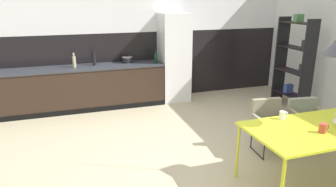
% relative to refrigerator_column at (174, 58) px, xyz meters
% --- Properties ---
extents(ground_plane, '(9.17, 9.17, 0.00)m').
position_rel_refrigerator_column_xyz_m(ground_plane, '(-0.68, -3.03, -0.95)').
color(ground_plane, tan).
extents(back_wall_splashback_dark, '(7.05, 0.12, 1.49)m').
position_rel_refrigerator_column_xyz_m(back_wall_splashback_dark, '(-0.68, 0.36, -0.21)').
color(back_wall_splashback_dark, black).
rests_on(back_wall_splashback_dark, ground).
extents(kitchen_counter, '(3.76, 0.63, 0.88)m').
position_rel_refrigerator_column_xyz_m(kitchen_counter, '(-2.19, -0.00, -0.51)').
color(kitchen_counter, '#2E2017').
rests_on(kitchen_counter, ground).
extents(refrigerator_column, '(0.60, 0.60, 1.90)m').
position_rel_refrigerator_column_xyz_m(refrigerator_column, '(0.00, 0.00, 0.00)').
color(refrigerator_column, silver).
rests_on(refrigerator_column, ground).
extents(dining_table, '(1.97, 0.94, 0.75)m').
position_rel_refrigerator_column_xyz_m(dining_table, '(0.66, -3.69, -0.24)').
color(dining_table, yellow).
rests_on(dining_table, ground).
extents(armchair_near_window, '(0.54, 0.53, 0.74)m').
position_rel_refrigerator_column_xyz_m(armchair_near_window, '(1.13, -2.82, -0.45)').
color(armchair_near_window, gray).
rests_on(armchair_near_window, ground).
extents(armchair_corner_seat, '(0.53, 0.51, 0.78)m').
position_rel_refrigerator_column_xyz_m(armchair_corner_seat, '(0.53, -2.76, -0.45)').
color(armchair_corner_seat, gray).
rests_on(armchair_corner_seat, ground).
extents(mug_tall_blue, '(0.12, 0.07, 0.10)m').
position_rel_refrigerator_column_xyz_m(mug_tall_blue, '(0.27, -3.34, -0.15)').
color(mug_tall_blue, white).
rests_on(mug_tall_blue, dining_table).
extents(mug_white_ceramic, '(0.13, 0.08, 0.11)m').
position_rel_refrigerator_column_xyz_m(mug_white_ceramic, '(0.44, -3.81, -0.14)').
color(mug_white_ceramic, '#B23D33').
rests_on(mug_white_ceramic, dining_table).
extents(cooking_pot, '(0.22, 0.22, 0.15)m').
position_rel_refrigerator_column_xyz_m(cooking_pot, '(-1.01, 0.13, -0.01)').
color(cooking_pot, black).
rests_on(cooking_pot, kitchen_counter).
extents(bottle_vinegar_dark, '(0.07, 0.07, 0.29)m').
position_rel_refrigerator_column_xyz_m(bottle_vinegar_dark, '(-2.10, -0.00, 0.05)').
color(bottle_vinegar_dark, tan).
rests_on(bottle_vinegar_dark, kitchen_counter).
extents(bottle_wine_green, '(0.07, 0.07, 0.30)m').
position_rel_refrigerator_column_xyz_m(bottle_wine_green, '(-1.70, 0.06, 0.05)').
color(bottle_wine_green, black).
rests_on(bottle_wine_green, kitchen_counter).
extents(bottle_spice_small, '(0.07, 0.07, 0.28)m').
position_rel_refrigerator_column_xyz_m(bottle_spice_small, '(-0.44, -0.08, 0.04)').
color(bottle_spice_small, '#0F3319').
rests_on(bottle_spice_small, kitchen_counter).
extents(open_shelf_unit, '(0.30, 0.86, 1.89)m').
position_rel_refrigerator_column_xyz_m(open_shelf_unit, '(2.20, -1.19, 0.02)').
color(open_shelf_unit, black).
rests_on(open_shelf_unit, ground).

